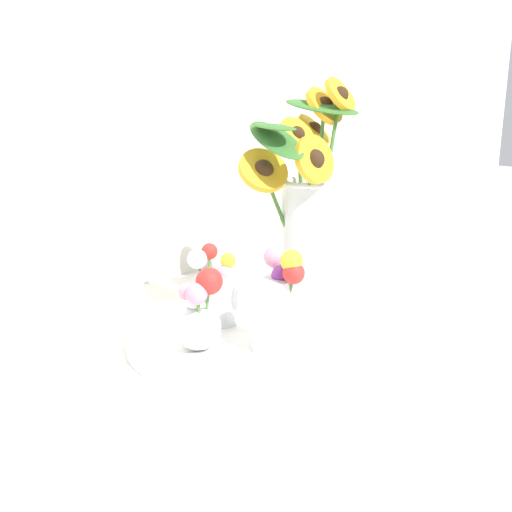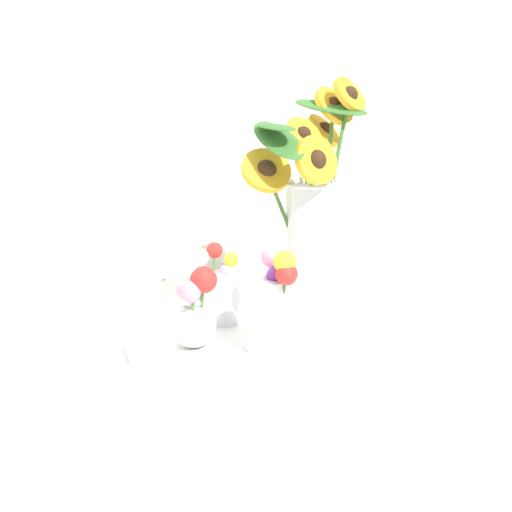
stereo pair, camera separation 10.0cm
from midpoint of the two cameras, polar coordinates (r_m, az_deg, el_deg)
The scene contains 6 objects.
ground_plane at distance 0.97m, azimuth -0.84°, elevation -10.15°, with size 6.00×6.00×0.00m, color silver.
serving_tray at distance 1.05m, azimuth -2.76°, elevation -7.55°, with size 0.45×0.45×0.02m.
mason_jar_sunflowers at distance 1.08m, azimuth 2.14°, elevation 3.54°, with size 0.27×0.17×0.44m.
vase_small_center at distance 0.94m, azimuth -1.12°, elevation -4.45°, with size 0.08×0.10×0.17m.
vase_bulb_right at distance 0.96m, azimuth -8.48°, elevation -5.77°, with size 0.07×0.09×0.14m.
vase_small_back at distance 1.07m, azimuth -6.51°, elevation -3.36°, with size 0.09×0.09×0.14m.
Camera 1 is at (-0.63, -0.61, 0.41)m, focal length 42.00 mm.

